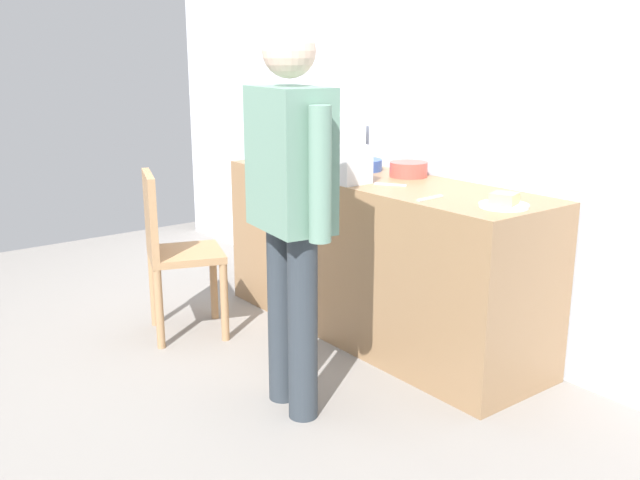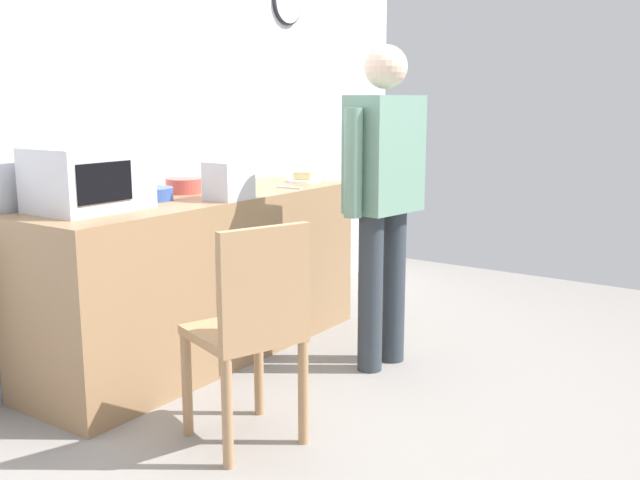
% 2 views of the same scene
% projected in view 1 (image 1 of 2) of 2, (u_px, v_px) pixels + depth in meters
% --- Properties ---
extents(ground_plane, '(6.00, 6.00, 0.00)m').
position_uv_depth(ground_plane, '(175.00, 384.00, 3.46)').
color(ground_plane, gray).
extents(back_wall, '(5.40, 0.13, 2.60)m').
position_uv_depth(back_wall, '(417.00, 100.00, 4.07)').
color(back_wall, silver).
rests_on(back_wall, ground_plane).
extents(kitchen_counter, '(2.09, 0.62, 0.90)m').
position_uv_depth(kitchen_counter, '(376.00, 258.00, 3.99)').
color(kitchen_counter, '#93704C').
rests_on(kitchen_counter, ground_plane).
extents(microwave, '(0.50, 0.39, 0.30)m').
position_uv_depth(microwave, '(316.00, 139.00, 4.39)').
color(microwave, silver).
rests_on(microwave, kitchen_counter).
extents(sandwich_plate, '(0.22, 0.22, 0.07)m').
position_uv_depth(sandwich_plate, '(504.00, 202.00, 3.15)').
color(sandwich_plate, white).
rests_on(sandwich_plate, kitchen_counter).
extents(salad_bowl, '(0.21, 0.21, 0.08)m').
position_uv_depth(salad_bowl, '(408.00, 169.00, 3.92)').
color(salad_bowl, '#C64C42').
rests_on(salad_bowl, kitchen_counter).
extents(cereal_bowl, '(0.23, 0.23, 0.07)m').
position_uv_depth(cereal_bowl, '(362.00, 165.00, 4.12)').
color(cereal_bowl, '#33519E').
rests_on(cereal_bowl, kitchen_counter).
extents(toaster, '(0.22, 0.18, 0.20)m').
position_uv_depth(toaster, '(347.00, 164.00, 3.73)').
color(toaster, silver).
rests_on(toaster, kitchen_counter).
extents(fork_utensil, '(0.03, 0.17, 0.01)m').
position_uv_depth(fork_utensil, '(430.00, 198.00, 3.34)').
color(fork_utensil, silver).
rests_on(fork_utensil, kitchen_counter).
extents(spoon_utensil, '(0.15, 0.11, 0.01)m').
position_uv_depth(spoon_utensil, '(390.00, 184.00, 3.67)').
color(spoon_utensil, silver).
rests_on(spoon_utensil, kitchen_counter).
extents(person_standing, '(0.59, 0.29, 1.69)m').
position_uv_depth(person_standing, '(291.00, 195.00, 2.99)').
color(person_standing, '#303840').
rests_on(person_standing, ground_plane).
extents(wooden_chair, '(0.51, 0.51, 0.94)m').
position_uv_depth(wooden_chair, '(172.00, 246.00, 3.95)').
color(wooden_chair, '#A87F56').
rests_on(wooden_chair, ground_plane).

